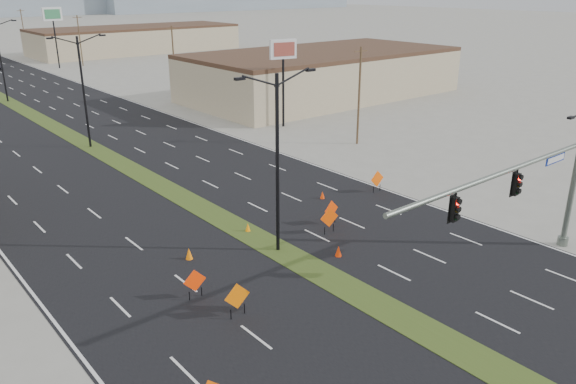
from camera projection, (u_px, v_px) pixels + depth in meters
ground at (458, 349)px, 23.34m from camera, size 600.00×600.00×0.00m
building_se_near at (322, 75)px, 75.20m from camera, size 36.00×18.00×5.50m
building_se_far at (137, 40)px, 124.64m from camera, size 44.00×16.00×5.00m
signal_mast at (534, 184)px, 28.22m from camera, size 16.30×0.60×8.00m
streetlight_0 at (277, 159)px, 30.12m from camera, size 5.15×0.24×10.02m
streetlight_1 at (83, 89)px, 50.36m from camera, size 5.15×0.24×10.02m
streetlight_2 at (1, 59)px, 70.59m from camera, size 5.15×0.24×10.02m
utility_pole_0 at (359, 95)px, 51.72m from camera, size 1.60×0.20×9.00m
utility_pole_1 at (174, 58)px, 77.01m from camera, size 1.60×0.20×9.00m
utility_pole_2 at (80, 40)px, 102.30m from camera, size 1.60×0.20×9.00m
utility_pole_3 at (23, 29)px, 127.59m from camera, size 1.60×0.20×9.00m
construction_sign_1 at (237, 297)px, 25.27m from camera, size 1.28×0.17×1.71m
construction_sign_2 at (195, 282)px, 26.81m from camera, size 1.14×0.22×1.53m
construction_sign_3 at (331, 210)px, 35.19m from camera, size 1.19×0.12×1.58m
construction_sign_4 at (329, 218)px, 33.86m from camera, size 1.23×0.28×1.66m
construction_sign_5 at (377, 180)px, 40.61m from camera, size 1.22×0.12×1.63m
cone_0 at (248, 227)px, 34.29m from camera, size 0.38×0.38×0.56m
cone_1 at (338, 251)px, 31.17m from camera, size 0.46×0.46×0.63m
cone_2 at (322, 195)px, 39.58m from camera, size 0.40×0.40×0.55m
cone_3 at (189, 254)px, 30.84m from camera, size 0.42×0.42×0.68m
pole_sign_east_near at (283, 56)px, 57.31m from camera, size 2.95×0.95×9.01m
pole_sign_east_far at (53, 18)px, 98.15m from camera, size 3.43×0.61×10.46m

